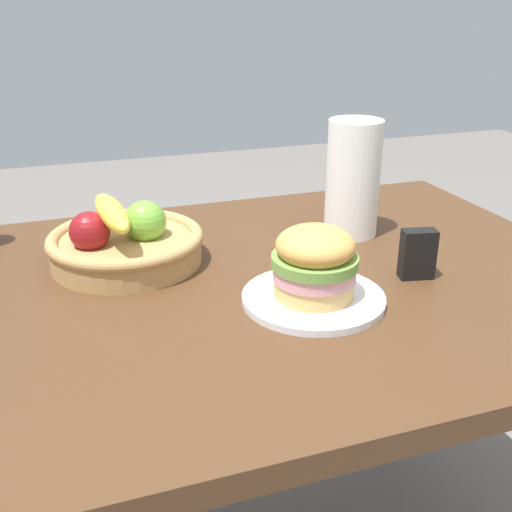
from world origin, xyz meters
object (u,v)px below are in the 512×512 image
object	(u,v)px
paper_towel_roll	(353,179)
fruit_basket	(125,242)
plate	(313,298)
sandwich	(315,262)
napkin_holder	(418,254)

from	to	relation	value
paper_towel_roll	fruit_basket	bearing A→B (deg)	-179.54
plate	paper_towel_roll	world-z (taller)	paper_towel_roll
sandwich	napkin_holder	distance (m)	0.21
sandwich	paper_towel_roll	distance (m)	0.34
plate	sandwich	size ratio (longest dim) A/B	1.68
plate	fruit_basket	world-z (taller)	fruit_basket
sandwich	napkin_holder	xyz separation A→B (m)	(0.21, 0.03, -0.03)
fruit_basket	napkin_holder	size ratio (longest dim) A/B	3.22
plate	napkin_holder	distance (m)	0.22
plate	sandwich	distance (m)	0.07
sandwich	fruit_basket	xyz separation A→B (m)	(-0.27, 0.26, -0.03)
napkin_holder	plate	bearing A→B (deg)	-160.47
paper_towel_roll	napkin_holder	world-z (taller)	paper_towel_roll
plate	fruit_basket	xyz separation A→B (m)	(-0.27, 0.26, 0.04)
fruit_basket	napkin_holder	xyz separation A→B (m)	(0.48, -0.23, 0.00)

